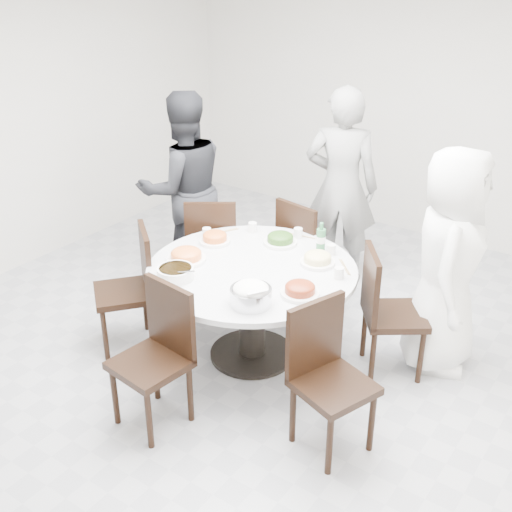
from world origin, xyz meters
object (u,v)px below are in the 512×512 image
Objects in this scene: chair_se at (334,383)px; soup_bowl at (176,273)px; dining_table at (252,313)px; chair_n at (310,251)px; chair_nw at (212,246)px; diner_right at (448,262)px; rice_bowl at (251,297)px; chair_s at (150,361)px; beverage_bottle at (321,237)px; diner_middle at (341,187)px; chair_sw at (123,290)px; chair_ne at (395,313)px; diner_left at (184,189)px.

chair_se is 1.34m from soup_bowl.
chair_n reaches higher than dining_table.
diner_right is at bearing 148.56° from chair_nw.
chair_n is at bearing 54.63° from chair_se.
diner_right reaches higher than rice_bowl.
dining_table is at bearing 91.43° from chair_s.
diner_right is 1.89m from soup_bowl.
chair_nw is (-0.74, -0.40, 0.00)m from chair_n.
soup_bowl is (-0.25, 0.55, 0.31)m from chair_s.
beverage_bottle reaches higher than rice_bowl.
diner_middle is 6.65× the size of rice_bowl.
chair_sw is at bearing 50.33° from chair_nw.
diner_right is (1.24, -0.24, 0.35)m from chair_n.
rice_bowl is (0.29, -0.43, 0.43)m from dining_table.
chair_n reaches higher than soup_bowl.
dining_table is 5.87× the size of soup_bowl.
beverage_bottle reaches higher than chair_n.
beverage_bottle is at bearing 48.52° from chair_ne.
soup_bowl reaches higher than dining_table.
chair_se is 1.29m from beverage_bottle.
chair_nw is 3.55× the size of rice_bowl.
soup_bowl is at bearing 62.04° from diner_middle.
chair_sw is 1.00× the size of chair_s.
chair_s is 3.72× the size of soup_bowl.
chair_s is at bearing 79.30° from chair_nw.
chair_sw is 2.38m from diner_right.
dining_table is at bearing 72.89° from diner_middle.
beverage_bottle is at bearing 83.11° from chair_s.
beverage_bottle is (1.09, -0.06, 0.39)m from chair_nw.
chair_nw is at bearing 49.66° from chair_ne.
diner_middle reaches higher than dining_table.
chair_nw is at bearing 176.65° from beverage_bottle.
dining_table is 0.99m from chair_s.
dining_table is 0.69m from soup_bowl.
dining_table is at bearing 124.69° from rice_bowl.
diner_middle is 1.39m from diner_left.
diner_right is 0.96× the size of diner_left.
soup_bowl is (-0.63, -0.00, -0.02)m from rice_bowl.
chair_s is 0.68m from soup_bowl.
chair_nw is 1.00m from chair_sw.
chair_se is at bearing 154.56° from diner_right.
beverage_bottle reaches higher than chair_s.
chair_n and chair_s have the same top height.
diner_left is at bearing 150.21° from dining_table.
chair_se is (1.85, -0.08, 0.00)m from chair_sw.
diner_right is at bearing 37.83° from soup_bowl.
dining_table is 1.03m from chair_ne.
chair_n is 1.00× the size of chair_sw.
chair_n is 1.26m from diner_left.
rice_bowl is at bearing 61.85° from chair_s.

